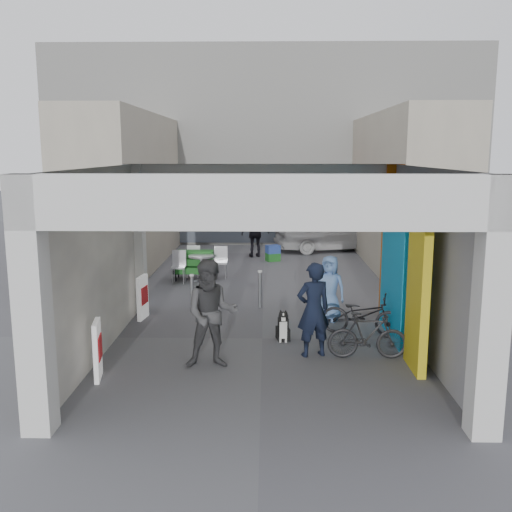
{
  "coord_description": "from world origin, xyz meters",
  "views": [
    {
      "loc": [
        0.09,
        -11.2,
        3.77
      ],
      "look_at": [
        -0.15,
        1.0,
        1.54
      ],
      "focal_mm": 40.0,
      "sensor_mm": 36.0,
      "label": 1
    }
  ],
  "objects_px": {
    "man_elderly": "(329,288)",
    "man_crates": "(255,233)",
    "bicycle_front": "(362,315)",
    "bicycle_rear": "(368,335)",
    "produce_stand": "(195,268)",
    "cafe_set": "(198,268)",
    "man_back_turned": "(212,314)",
    "man_with_dog": "(313,310)",
    "white_van": "(328,233)",
    "border_collie": "(283,328)"
  },
  "relations": [
    {
      "from": "man_back_turned",
      "to": "bicycle_front",
      "type": "relative_size",
      "value": 1.15
    },
    {
      "from": "bicycle_front",
      "to": "man_crates",
      "type": "bearing_deg",
      "value": 30.48
    },
    {
      "from": "cafe_set",
      "to": "man_back_turned",
      "type": "distance_m",
      "value": 7.16
    },
    {
      "from": "border_collie",
      "to": "man_back_turned",
      "type": "distance_m",
      "value": 2.07
    },
    {
      "from": "man_back_turned",
      "to": "man_elderly",
      "type": "distance_m",
      "value": 3.76
    },
    {
      "from": "man_elderly",
      "to": "cafe_set",
      "type": "bearing_deg",
      "value": 154.02
    },
    {
      "from": "cafe_set",
      "to": "bicycle_front",
      "type": "relative_size",
      "value": 0.93
    },
    {
      "from": "man_crates",
      "to": "bicycle_rear",
      "type": "distance_m",
      "value": 10.63
    },
    {
      "from": "man_elderly",
      "to": "man_crates",
      "type": "distance_m",
      "value": 8.14
    },
    {
      "from": "cafe_set",
      "to": "produce_stand",
      "type": "xyz_separation_m",
      "value": [
        -0.1,
        -0.0,
        0.0
      ]
    },
    {
      "from": "produce_stand",
      "to": "man_elderly",
      "type": "xyz_separation_m",
      "value": [
        3.57,
        -4.15,
        0.41
      ]
    },
    {
      "from": "man_with_dog",
      "to": "bicycle_rear",
      "type": "xyz_separation_m",
      "value": [
        1.0,
        -0.13,
        -0.45
      ]
    },
    {
      "from": "bicycle_front",
      "to": "bicycle_rear",
      "type": "relative_size",
      "value": 1.15
    },
    {
      "from": "man_crates",
      "to": "bicycle_front",
      "type": "relative_size",
      "value": 1.04
    },
    {
      "from": "bicycle_front",
      "to": "white_van",
      "type": "height_order",
      "value": "white_van"
    },
    {
      "from": "border_collie",
      "to": "white_van",
      "type": "relative_size",
      "value": 0.16
    },
    {
      "from": "produce_stand",
      "to": "man_elderly",
      "type": "bearing_deg",
      "value": -73.11
    },
    {
      "from": "bicycle_rear",
      "to": "man_crates",
      "type": "bearing_deg",
      "value": 13.5
    },
    {
      "from": "man_crates",
      "to": "bicycle_front",
      "type": "height_order",
      "value": "man_crates"
    },
    {
      "from": "border_collie",
      "to": "man_crates",
      "type": "xyz_separation_m",
      "value": [
        -0.75,
        9.39,
        0.61
      ]
    },
    {
      "from": "bicycle_rear",
      "to": "man_back_turned",
      "type": "bearing_deg",
      "value": 100.32
    },
    {
      "from": "produce_stand",
      "to": "man_back_turned",
      "type": "xyz_separation_m",
      "value": [
        1.19,
        -7.05,
        0.63
      ]
    },
    {
      "from": "man_with_dog",
      "to": "bicycle_rear",
      "type": "distance_m",
      "value": 1.1
    },
    {
      "from": "produce_stand",
      "to": "bicycle_rear",
      "type": "distance_m",
      "value": 7.72
    },
    {
      "from": "bicycle_rear",
      "to": "border_collie",
      "type": "bearing_deg",
      "value": 58.44
    },
    {
      "from": "white_van",
      "to": "man_with_dog",
      "type": "bearing_deg",
      "value": 157.86
    },
    {
      "from": "cafe_set",
      "to": "man_crates",
      "type": "xyz_separation_m",
      "value": [
        1.64,
        3.78,
        0.54
      ]
    },
    {
      "from": "produce_stand",
      "to": "bicycle_rear",
      "type": "xyz_separation_m",
      "value": [
        4.02,
        -6.59,
        0.1
      ]
    },
    {
      "from": "man_back_turned",
      "to": "man_crates",
      "type": "distance_m",
      "value": 10.84
    },
    {
      "from": "border_collie",
      "to": "bicycle_rear",
      "type": "bearing_deg",
      "value": -42.85
    },
    {
      "from": "man_back_turned",
      "to": "cafe_set",
      "type": "bearing_deg",
      "value": 93.93
    },
    {
      "from": "cafe_set",
      "to": "man_back_turned",
      "type": "xyz_separation_m",
      "value": [
        1.09,
        -7.05,
        0.63
      ]
    },
    {
      "from": "man_elderly",
      "to": "bicycle_front",
      "type": "height_order",
      "value": "man_elderly"
    },
    {
      "from": "man_crates",
      "to": "bicycle_rear",
      "type": "height_order",
      "value": "man_crates"
    },
    {
      "from": "white_van",
      "to": "cafe_set",
      "type": "bearing_deg",
      "value": 124.83
    },
    {
      "from": "man_back_turned",
      "to": "bicycle_rear",
      "type": "xyz_separation_m",
      "value": [
        2.83,
        0.46,
        -0.53
      ]
    },
    {
      "from": "cafe_set",
      "to": "man_back_turned",
      "type": "bearing_deg",
      "value": -81.23
    },
    {
      "from": "man_crates",
      "to": "white_van",
      "type": "distance_m",
      "value": 3.15
    },
    {
      "from": "bicycle_front",
      "to": "bicycle_rear",
      "type": "xyz_separation_m",
      "value": [
        -0.12,
        -1.37,
        -0.0
      ]
    },
    {
      "from": "border_collie",
      "to": "man_elderly",
      "type": "xyz_separation_m",
      "value": [
        1.08,
        1.46,
        0.48
      ]
    },
    {
      "from": "cafe_set",
      "to": "produce_stand",
      "type": "relative_size",
      "value": 1.21
    },
    {
      "from": "produce_stand",
      "to": "man_elderly",
      "type": "relative_size",
      "value": 0.87
    },
    {
      "from": "cafe_set",
      "to": "produce_stand",
      "type": "bearing_deg",
      "value": -178.81
    },
    {
      "from": "cafe_set",
      "to": "man_with_dog",
      "type": "distance_m",
      "value": 7.12
    },
    {
      "from": "man_back_turned",
      "to": "white_van",
      "type": "relative_size",
      "value": 0.47
    },
    {
      "from": "man_back_turned",
      "to": "bicycle_front",
      "type": "distance_m",
      "value": 3.51
    },
    {
      "from": "man_crates",
      "to": "man_back_turned",
      "type": "bearing_deg",
      "value": 72.95
    },
    {
      "from": "cafe_set",
      "to": "border_collie",
      "type": "bearing_deg",
      "value": -66.94
    },
    {
      "from": "man_elderly",
      "to": "produce_stand",
      "type": "bearing_deg",
      "value": 154.84
    },
    {
      "from": "produce_stand",
      "to": "man_crates",
      "type": "bearing_deg",
      "value": 41.41
    }
  ]
}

